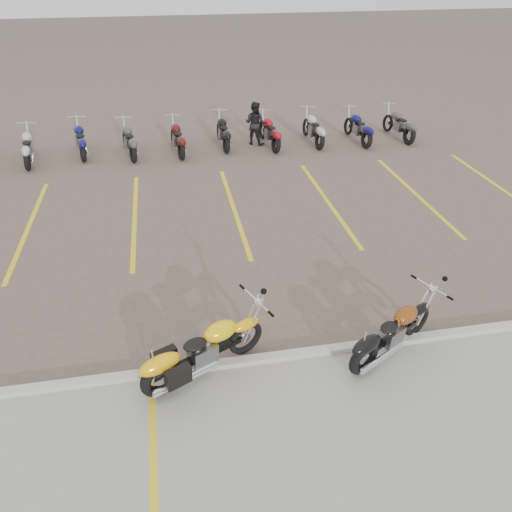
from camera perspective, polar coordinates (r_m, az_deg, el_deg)
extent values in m
plane|color=brown|center=(10.51, 0.70, -4.24)|extent=(100.00, 100.00, 0.00)
cube|color=#9E9B93|center=(7.47, 8.11, -24.62)|extent=(60.00, 5.00, 0.01)
cube|color=#ADAAA3|center=(8.97, 3.24, -11.36)|extent=(60.00, 0.18, 0.12)
torus|color=black|center=(8.89, -1.31, -9.37)|extent=(0.67, 0.40, 0.68)
torus|color=black|center=(8.34, -10.84, -13.55)|extent=(0.73, 0.47, 0.73)
cube|color=black|center=(8.54, -5.91, -11.12)|extent=(1.29, 0.70, 0.11)
cube|color=slate|center=(8.48, -6.24, -10.95)|extent=(0.54, 0.47, 0.36)
ellipsoid|color=yellow|center=(8.39, -4.30, -8.45)|extent=(0.70, 0.57, 0.32)
ellipsoid|color=black|center=(8.25, -7.18, -9.91)|extent=(0.49, 0.42, 0.13)
torus|color=black|center=(9.74, 17.80, -7.17)|extent=(0.60, 0.40, 0.63)
torus|color=black|center=(8.75, 12.10, -11.32)|extent=(0.66, 0.47, 0.67)
cube|color=black|center=(9.19, 15.17, -8.87)|extent=(1.15, 0.71, 0.10)
cube|color=slate|center=(9.12, 15.03, -8.73)|extent=(0.49, 0.45, 0.33)
ellipsoid|color=black|center=(9.16, 16.50, -6.47)|extent=(0.64, 0.54, 0.29)
ellipsoid|color=black|center=(8.88, 14.76, -7.86)|extent=(0.45, 0.40, 0.12)
imported|color=black|center=(18.58, -0.17, 14.94)|extent=(0.95, 0.90, 1.54)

